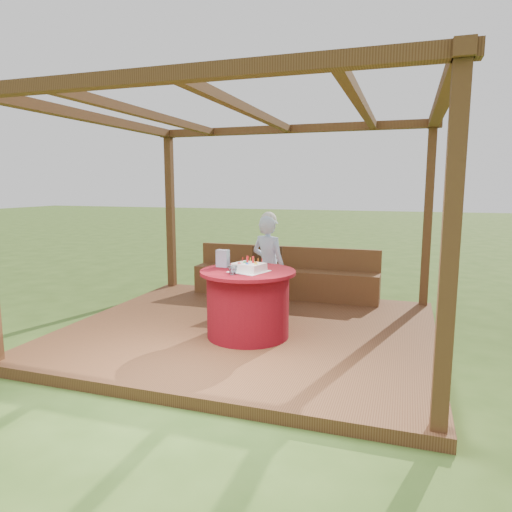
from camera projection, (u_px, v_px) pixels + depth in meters
The scene contains 10 objects.
ground at pixel (250, 336), 5.83m from camera, with size 60.00×60.00×0.00m, color #36551C.
deck at pixel (250, 332), 5.82m from camera, with size 4.50×4.00×0.12m, color brown.
pergola at pixel (249, 143), 5.46m from camera, with size 4.50×4.00×2.72m.
bench at pixel (284, 280), 7.38m from camera, with size 3.00×0.42×0.80m.
table at pixel (248, 303), 5.41m from camera, with size 1.12×1.12×0.80m.
chair at pixel (266, 274), 6.71m from camera, with size 0.51×0.51×0.89m.
elderly_woman at pixel (268, 265), 6.16m from camera, with size 0.59×0.49×1.44m.
birthday_cake at pixel (249, 267), 5.26m from camera, with size 0.47×0.47×0.18m.
gift_bag at pixel (223, 258), 5.56m from camera, with size 0.15×0.09×0.21m, color #C982B8.
drinking_glass at pixel (233, 270), 5.08m from camera, with size 0.11×0.11×0.10m, color silver.
Camera 1 is at (1.83, -5.29, 1.91)m, focal length 32.00 mm.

